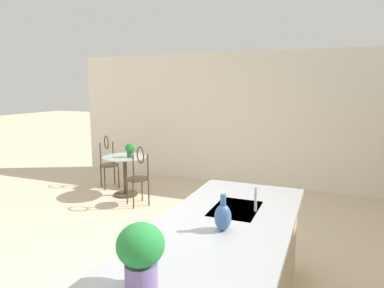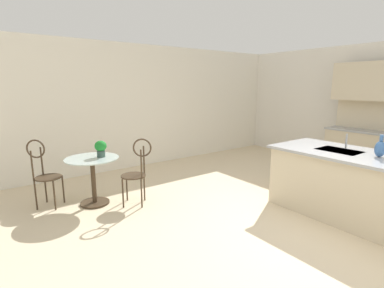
% 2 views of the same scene
% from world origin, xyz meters
% --- Properties ---
extents(wall_left_window, '(0.12, 7.80, 2.70)m').
position_xyz_m(wall_left_window, '(-4.26, 0.00, 1.35)').
color(wall_left_window, silver).
rests_on(wall_left_window, ground).
extents(kitchen_island, '(2.80, 1.06, 0.92)m').
position_xyz_m(kitchen_island, '(0.30, 0.85, 0.46)').
color(kitchen_island, beige).
rests_on(kitchen_island, ground).
extents(bistro_table, '(0.80, 0.80, 0.74)m').
position_xyz_m(bistro_table, '(-2.62, -1.89, 0.45)').
color(bistro_table, '#3D2D1E').
rests_on(bistro_table, ground).
extents(chair_near_window, '(0.53, 0.53, 1.04)m').
position_xyz_m(chair_near_window, '(-2.21, -1.34, 0.57)').
color(chair_near_window, '#3D2D1E').
rests_on(chair_near_window, ground).
extents(chair_by_island, '(0.53, 0.53, 1.04)m').
position_xyz_m(chair_by_island, '(-2.96, -2.50, 0.57)').
color(chair_by_island, '#3D2D1E').
rests_on(chair_by_island, ground).
extents(sink_faucet, '(0.02, 0.02, 0.22)m').
position_xyz_m(sink_faucet, '(-0.25, 1.03, 1.03)').
color(sink_faucet, '#B2B5BA').
rests_on(sink_faucet, kitchen_island).
extents(potted_plant_on_table, '(0.18, 0.18, 0.25)m').
position_xyz_m(potted_plant_on_table, '(-2.60, -1.75, 0.88)').
color(potted_plant_on_table, '#385147').
rests_on(potted_plant_on_table, bistro_table).
extents(potted_plant_counter_far, '(0.26, 0.26, 0.37)m').
position_xyz_m(potted_plant_counter_far, '(1.15, 0.70, 1.13)').
color(potted_plant_counter_far, '#7A669E').
rests_on(potted_plant_counter_far, kitchen_island).
extents(vase_on_counter, '(0.13, 0.13, 0.29)m').
position_xyz_m(vase_on_counter, '(0.25, 0.88, 1.03)').
color(vase_on_counter, '#386099').
rests_on(vase_on_counter, kitchen_island).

